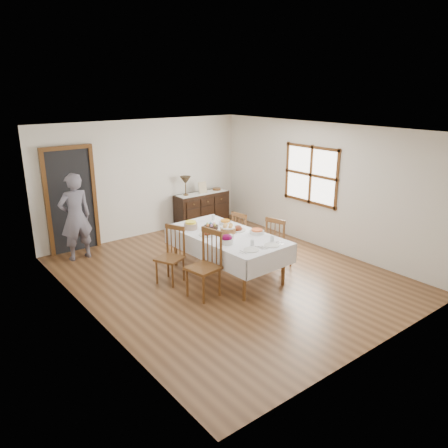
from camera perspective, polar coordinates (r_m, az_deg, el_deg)
ground at (r=7.99m, az=0.45°, el=-6.68°), size 6.00×6.00×0.00m
room_shell at (r=7.71m, az=-2.33°, el=5.27°), size 5.02×6.02×2.65m
dining_table at (r=7.77m, az=0.36°, el=-1.95°), size 1.24×2.31×0.78m
chair_left_near at (r=7.06m, az=-2.41°, el=-5.14°), size 0.53×0.53×1.11m
chair_left_far at (r=7.62m, az=-6.88°, el=-3.94°), size 0.54×0.54×0.99m
chair_right_near at (r=8.17m, az=7.07°, el=-2.42°), size 0.52×0.52×1.00m
chair_right_far at (r=8.63m, az=2.51°, el=-1.40°), size 0.45×0.45×0.95m
sideboard at (r=10.67m, az=-2.91°, el=1.94°), size 1.36×0.50×0.81m
person at (r=8.91m, az=-18.88°, el=1.24°), size 0.59×0.39×1.84m
bread_basket at (r=7.78m, az=0.52°, el=-0.68°), size 0.28×0.28×0.17m
egg_basket at (r=8.02m, az=-1.70°, el=-0.34°), size 0.27×0.27×0.11m
ham_platter_a at (r=7.68m, az=-2.20°, el=-1.23°), size 0.30×0.30×0.11m
ham_platter_b at (r=7.92m, az=1.80°, el=-0.65°), size 0.30×0.30×0.11m
beet_bowl at (r=7.25m, az=0.35°, el=-2.03°), size 0.22×0.22×0.16m
carrot_bowl at (r=8.26m, az=0.16°, el=0.23°), size 0.23×0.23×0.08m
pineapple_bowl at (r=8.01m, az=-4.36°, el=-0.17°), size 0.25×0.25×0.15m
casserole_dish at (r=7.77m, az=4.33°, el=-0.99°), size 0.26×0.26×0.08m
butter_dish at (r=7.47m, az=0.68°, el=-1.71°), size 0.14×0.10×0.07m
setting_left at (r=7.05m, az=3.59°, el=-3.08°), size 0.42×0.31×0.10m
setting_right at (r=7.28m, az=6.25°, el=-2.47°), size 0.42×0.31×0.10m
glass_far_a at (r=8.19m, az=-4.24°, el=0.07°), size 0.06×0.06×0.09m
glass_far_b at (r=8.52m, az=-1.41°, el=0.88°), size 0.07×0.07×0.11m
runner at (r=10.54m, az=-2.85°, el=4.05°), size 1.30×0.35×0.01m
table_lamp at (r=10.27m, az=-5.06°, el=5.63°), size 0.26×0.26×0.46m
picture_frame at (r=10.52m, az=-2.81°, el=4.77°), size 0.22×0.08×0.28m
deco_bowl at (r=10.83m, az=-0.96°, el=4.57°), size 0.20×0.20×0.06m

